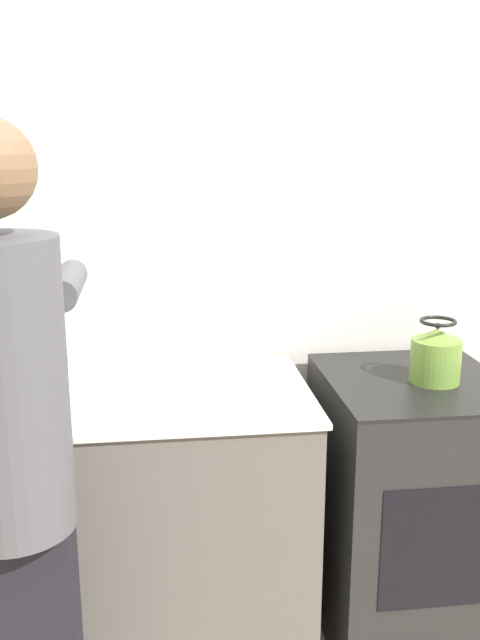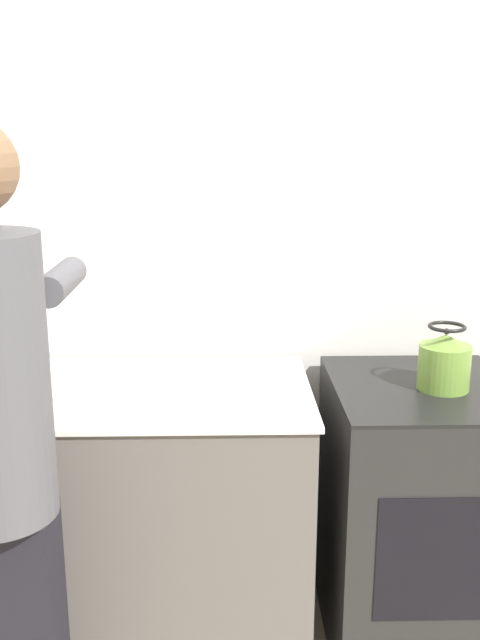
% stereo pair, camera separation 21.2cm
% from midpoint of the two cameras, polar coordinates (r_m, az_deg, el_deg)
% --- Properties ---
extents(wall_back, '(8.00, 0.05, 2.60)m').
position_cam_midpoint_polar(wall_back, '(2.58, -9.62, 5.03)').
color(wall_back, silver).
rests_on(wall_back, ground_plane).
extents(counter, '(1.66, 0.66, 0.93)m').
position_cam_midpoint_polar(counter, '(2.52, -17.07, -15.86)').
color(counter, '#5B5651').
rests_on(counter, ground_plane).
extents(oven, '(0.58, 0.65, 0.93)m').
position_cam_midpoint_polar(oven, '(2.60, 10.86, -14.49)').
color(oven, black).
rests_on(oven, ground_plane).
extents(person, '(0.32, 0.56, 1.76)m').
position_cam_midpoint_polar(person, '(1.80, -21.19, -10.73)').
color(person, black).
rests_on(person, ground_plane).
extents(cutting_board, '(0.30, 0.22, 0.02)m').
position_cam_midpoint_polar(cutting_board, '(2.17, -19.07, -7.24)').
color(cutting_board, silver).
rests_on(cutting_board, counter).
extents(knife, '(0.22, 0.10, 0.01)m').
position_cam_midpoint_polar(knife, '(2.17, -19.61, -6.98)').
color(knife, silver).
rests_on(knife, cutting_board).
extents(kettle, '(0.16, 0.16, 0.21)m').
position_cam_midpoint_polar(kettle, '(2.37, 12.89, -2.85)').
color(kettle, olive).
rests_on(kettle, oven).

